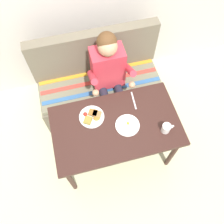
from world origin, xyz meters
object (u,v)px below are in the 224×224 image
couch (99,85)px  table (116,129)px  person (109,74)px  knife (134,100)px  plate_breakfast (92,117)px  plate_eggs (127,125)px  coffee_mug (166,128)px

couch → table: bearing=-90.0°
table → person: person is taller
table → knife: 0.33m
person → table: bearing=-98.3°
couch → plate_breakfast: bearing=-107.7°
person → plate_breakfast: size_ratio=5.09×
plate_breakfast → plate_eggs: size_ratio=1.05×
plate_eggs → knife: (0.14, 0.25, -0.01)m
plate_breakfast → plate_eggs: bearing=-29.5°
couch → plate_breakfast: 0.78m
plate_breakfast → knife: size_ratio=1.19×
table → plate_eggs: (0.10, -0.03, 0.09)m
plate_breakfast → coffee_mug: coffee_mug is taller
coffee_mug → knife: (-0.19, 0.38, -0.05)m
plate_eggs → coffee_mug: coffee_mug is taller
couch → plate_eggs: (0.10, -0.80, 0.41)m
table → plate_eggs: plate_eggs is taller
person → knife: person is taller
table → person: size_ratio=0.99×
table → coffee_mug: 0.48m
plate_breakfast → coffee_mug: bearing=-25.9°
person → plate_breakfast: person is taller
person → coffee_mug: bearing=-65.8°
table → knife: (0.24, 0.21, 0.08)m
couch → plate_breakfast: size_ratio=6.05×
person → plate_breakfast: 0.53m
couch → coffee_mug: size_ratio=12.20×
person → plate_eggs: 0.62m
person → coffee_mug: (0.34, -0.76, 0.04)m
couch → plate_eggs: size_ratio=6.36×
plate_breakfast → knife: (0.44, 0.08, -0.01)m
table → coffee_mug: bearing=-21.3°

